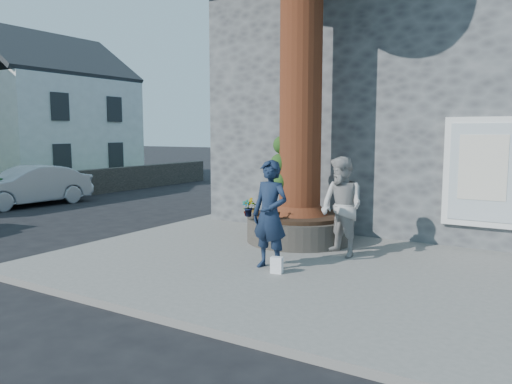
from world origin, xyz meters
The scene contains 14 objects.
ground centered at (0.00, 0.00, 0.00)m, with size 120.00×120.00×0.00m, color black.
pavement centered at (1.50, 1.00, 0.06)m, with size 9.00×8.00×0.12m, color slate.
yellow_line centered at (-3.05, 1.00, 0.00)m, with size 0.10×30.00×0.01m, color yellow.
stone_shop centered at (2.50, 7.20, 3.16)m, with size 10.30×8.30×6.30m.
planter centered at (0.80, 2.00, 0.41)m, with size 2.30×2.30×0.60m.
cottage_far centered at (-16.50, 8.00, 3.79)m, with size 7.30×7.40×8.75m.
man centered at (1.35, -0.27, 1.07)m, with size 0.69×0.45×1.90m, color #142138.
woman centered at (2.08, 1.22, 1.08)m, with size 0.93×0.73×1.91m, color #AAA6A3.
shopping_bag centered at (1.61, -0.49, 0.26)m, with size 0.20×0.12×0.28m, color white.
car_silver centered at (-9.80, 2.64, 0.68)m, with size 1.44×4.13×1.36m, color #B3B6BB.
plant_a centered at (-0.05, 1.15, 0.90)m, with size 0.18×0.12×0.35m, color gray.
plant_b centered at (0.02, 1.15, 0.92)m, with size 0.22×0.21×0.40m, color gray.
plant_c centered at (0.67, 1.15, 0.90)m, with size 0.20×0.20×0.35m, color gray.
plant_d centered at (0.03, 1.42, 0.88)m, with size 0.29×0.25×0.32m, color gray.
Camera 1 is at (5.61, -7.69, 2.49)m, focal length 35.00 mm.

